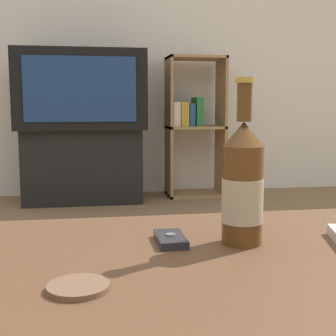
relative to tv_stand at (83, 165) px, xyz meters
name	(u,v)px	position (x,y,z in m)	size (l,w,h in m)	color
back_wall	(112,26)	(0.24, 0.29, 1.04)	(8.00, 0.05, 2.60)	silver
coffee_table	(204,296)	(0.24, -2.73, 0.12)	(1.39, 0.64, 0.45)	brown
tv_stand	(83,165)	(0.00, 0.00, 0.00)	(0.83, 0.43, 0.53)	black
television	(81,90)	(0.00, 0.00, 0.54)	(0.89, 0.57, 0.55)	black
bookshelf	(193,123)	(0.83, 0.08, 0.30)	(0.43, 0.30, 1.06)	#99754C
beer_bottle	(243,185)	(0.33, -2.65, 0.29)	(0.07, 0.07, 0.30)	#563314
cell_phone	(171,239)	(0.20, -2.63, 0.19)	(0.05, 0.10, 0.02)	#232328
coaster	(78,287)	(0.04, -2.82, 0.19)	(0.09, 0.09, 0.01)	brown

